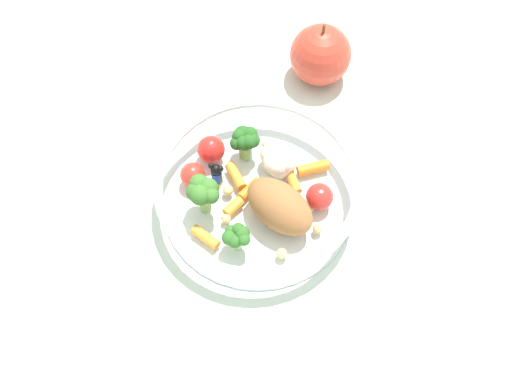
{
  "coord_description": "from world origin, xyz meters",
  "views": [
    {
      "loc": [
        0.24,
        -0.24,
        0.61
      ],
      "look_at": [
        -0.01,
        -0.0,
        0.03
      ],
      "focal_mm": 44.6,
      "sensor_mm": 36.0,
      "label": 1
    }
  ],
  "objects": [
    {
      "name": "ground_plane",
      "position": [
        0.0,
        0.0,
        0.0
      ],
      "size": [
        2.4,
        2.4,
        0.0
      ],
      "primitive_type": "plane",
      "color": "silver"
    },
    {
      "name": "loose_apple",
      "position": [
        -0.09,
        0.18,
        0.04
      ],
      "size": [
        0.07,
        0.07,
        0.09
      ],
      "color": "#BC3828",
      "rests_on": "ground_plane"
    },
    {
      "name": "food_container",
      "position": [
        -0.01,
        0.0,
        0.03
      ],
      "size": [
        0.22,
        0.22,
        0.06
      ],
      "color": "white",
      "rests_on": "ground_plane"
    }
  ]
}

